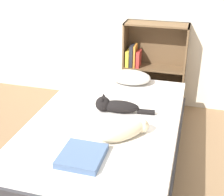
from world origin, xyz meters
TOP-DOWN VIEW (x-y plane):
  - ground_plane at (0.00, 0.00)m, footprint 8.00×8.00m
  - wall_back at (0.00, 1.33)m, footprint 8.00×0.06m
  - bed at (0.00, 0.00)m, footprint 1.32×1.87m
  - pillow at (0.04, 0.75)m, footprint 0.45×0.31m
  - cat_light at (0.24, -0.34)m, footprint 0.47×0.49m
  - cat_dark at (0.05, 0.07)m, footprint 0.55×0.17m
  - bookshelf at (0.22, 1.20)m, footprint 0.74×0.26m
  - blanket_fold at (-0.00, -0.68)m, footprint 0.31×0.33m

SIDE VIEW (x-z plane):
  - ground_plane at x=0.00m, z-range 0.00..0.00m
  - bed at x=0.00m, z-range 0.00..0.48m
  - blanket_fold at x=0.00m, z-range 0.48..0.53m
  - cat_dark at x=0.05m, z-range 0.46..0.62m
  - bookshelf at x=0.22m, z-range 0.01..1.09m
  - pillow at x=0.04m, z-range 0.48..0.62m
  - cat_light at x=0.24m, z-range 0.48..0.63m
  - wall_back at x=0.00m, z-range 0.00..2.50m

